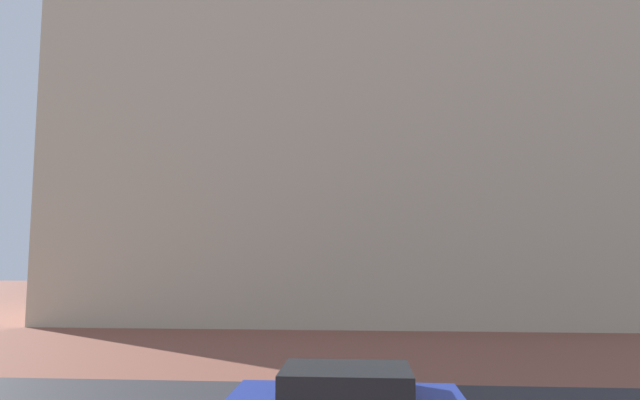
# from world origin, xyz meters

# --- Properties ---
(ground_plane) EXTENTS (120.00, 120.00, 0.00)m
(ground_plane) POSITION_xyz_m (0.00, 10.00, 0.00)
(ground_plane) COLOR brown
(landmark_building) EXTENTS (30.18, 14.68, 38.62)m
(landmark_building) POSITION_xyz_m (-0.59, 29.04, 11.29)
(landmark_building) COLOR beige
(landmark_building) RESTS_ON ground_plane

